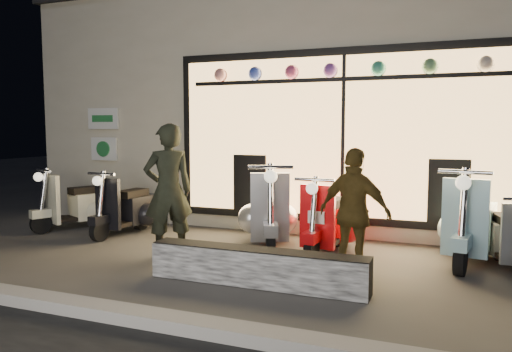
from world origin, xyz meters
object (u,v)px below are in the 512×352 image
Objects in this scene: man at (168,190)px; graffiti_barrier at (257,267)px; scooter_silver at (268,212)px; scooter_red at (330,221)px; woman at (355,213)px.

graffiti_barrier is at bearing 111.18° from man.
scooter_silver is 1.11× the size of scooter_red.
scooter_silver is at bearing 106.49° from graffiti_barrier.
woman is at bearing -59.42° from scooter_red.
scooter_silver is at bearing -23.04° from woman.
woman is (0.52, -1.08, 0.32)m from scooter_red.
man is at bearing 14.82° from woman.
scooter_silver is (-0.55, 1.87, 0.26)m from graffiti_barrier.
woman reaches higher than graffiti_barrier.
graffiti_barrier is 1.65× the size of woman.
scooter_red reaches higher than graffiti_barrier.
scooter_red is at bearing -48.64° from woman.
woman is at bearing 37.91° from graffiti_barrier.
scooter_red is 0.82× the size of man.
woman is (2.44, -0.03, -0.14)m from man.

